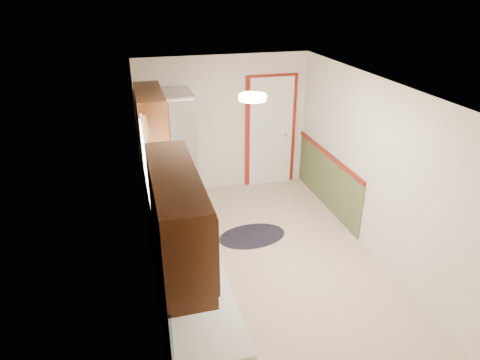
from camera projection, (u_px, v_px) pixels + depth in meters
room_shell at (270, 184)px, 5.32m from camera, size 3.20×5.20×2.52m
kitchen_run at (176, 237)px, 4.94m from camera, size 0.63×4.00×2.20m
back_wall_trim at (283, 142)px, 7.61m from camera, size 1.12×2.30×2.08m
ceiling_fixture at (252, 97)px, 4.58m from camera, size 0.30×0.30×0.06m
microwave at (188, 252)px, 4.10m from camera, size 0.50×0.66×0.39m
refrigerator at (170, 151)px, 6.97m from camera, size 0.81×0.81×1.94m
rug at (252, 236)px, 6.44m from camera, size 1.08×0.76×0.01m
cooktop at (165, 173)px, 6.23m from camera, size 0.48×0.57×0.02m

